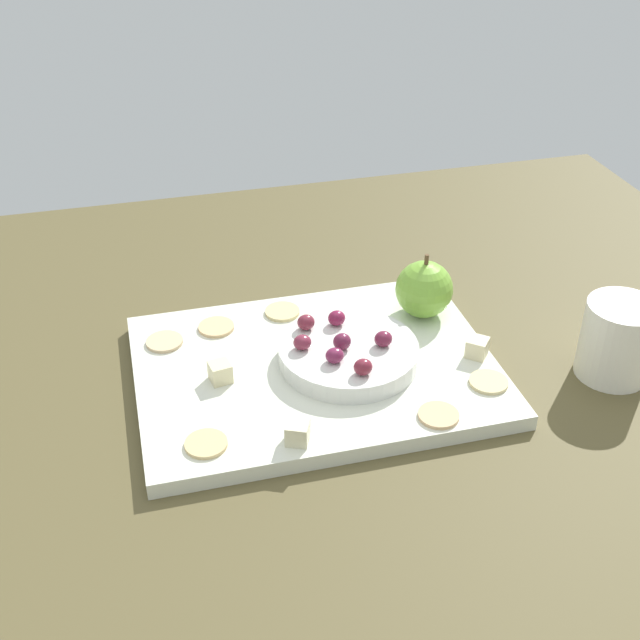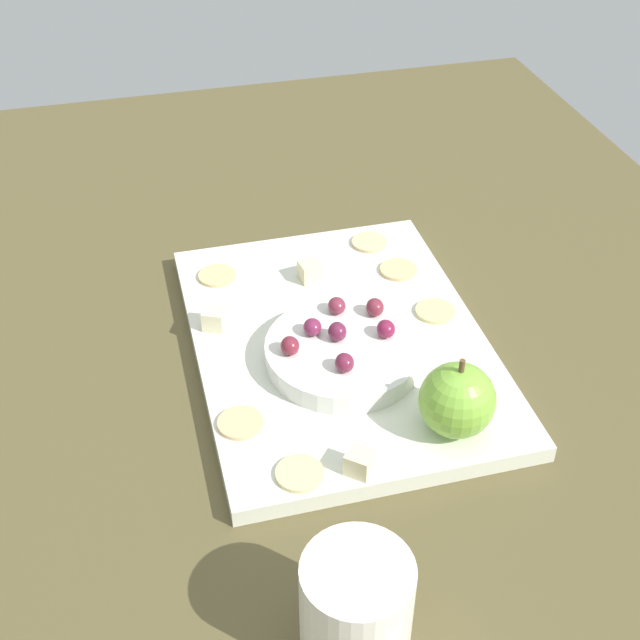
{
  "view_description": "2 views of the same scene",
  "coord_description": "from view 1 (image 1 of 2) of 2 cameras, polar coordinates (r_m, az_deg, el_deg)",
  "views": [
    {
      "loc": [
        -14.73,
        -66.97,
        58.32
      ],
      "look_at": [
        4.08,
        5.6,
        9.19
      ],
      "focal_mm": 45.98,
      "sensor_mm": 36.0,
      "label": 1
    },
    {
      "loc": [
        67.07,
        -15.47,
        60.46
      ],
      "look_at": [
        5.7,
        0.37,
        10.22
      ],
      "focal_mm": 48.11,
      "sensor_mm": 36.0,
      "label": 2
    }
  ],
  "objects": [
    {
      "name": "cup",
      "position": [
        0.94,
        20.04,
        -1.3
      ],
      "size": [
        10.93,
        7.91,
        8.85
      ],
      "color": "white",
      "rests_on": "table"
    },
    {
      "name": "grape_5",
      "position": [
        0.91,
        -0.98,
        -0.16
      ],
      "size": [
        1.97,
        1.78,
        1.79
      ],
      "primitive_type": "ellipsoid",
      "color": "maroon",
      "rests_on": "serving_dish"
    },
    {
      "name": "grape_6",
      "position": [
        0.86,
        1.04,
        -2.5
      ],
      "size": [
        1.97,
        1.78,
        1.66
      ],
      "primitive_type": "ellipsoid",
      "color": "maroon",
      "rests_on": "serving_dish"
    },
    {
      "name": "table",
      "position": [
        0.89,
        -1.65,
        -6.29
      ],
      "size": [
        131.02,
        107.97,
        3.56
      ],
      "primitive_type": "cube",
      "color": "brown",
      "rests_on": "ground"
    },
    {
      "name": "apple_stem",
      "position": [
        0.95,
        7.43,
        4.21
      ],
      "size": [
        0.5,
        0.5,
        1.2
      ],
      "primitive_type": "cylinder",
      "color": "brown",
      "rests_on": "apple_whole"
    },
    {
      "name": "cheese_cube_2",
      "position": [
        0.87,
        -6.96,
        -3.62
      ],
      "size": [
        2.5,
        2.5,
        2.17
      ],
      "primitive_type": "cube",
      "rotation": [
        0.0,
        0.0,
        0.17
      ],
      "color": "beige",
      "rests_on": "platter"
    },
    {
      "name": "grape_0",
      "position": [
        0.92,
        1.17,
        0.13
      ],
      "size": [
        1.97,
        1.78,
        1.74
      ],
      "primitive_type": "ellipsoid",
      "color": "maroon",
      "rests_on": "serving_dish"
    },
    {
      "name": "grape_4",
      "position": [
        0.88,
        4.43,
        -1.32
      ],
      "size": [
        1.97,
        1.78,
        1.74
      ],
      "primitive_type": "ellipsoid",
      "color": "maroon",
      "rests_on": "serving_dish"
    },
    {
      "name": "apple_whole",
      "position": [
        0.97,
        7.26,
        2.14
      ],
      "size": [
        6.79,
        6.79,
        6.79
      ],
      "primitive_type": "sphere",
      "color": "#79B238",
      "rests_on": "platter"
    },
    {
      "name": "platter",
      "position": [
        0.9,
        -0.33,
        -3.47
      ],
      "size": [
        38.82,
        28.75,
        1.78
      ],
      "primitive_type": "cube",
      "color": "silver",
      "rests_on": "table"
    },
    {
      "name": "cheese_cube_1",
      "position": [
        0.79,
        -1.56,
        -7.84
      ],
      "size": [
        2.86,
        2.86,
        2.17
      ],
      "primitive_type": "cube",
      "rotation": [
        0.0,
        0.0,
        1.15
      ],
      "color": "beige",
      "rests_on": "platter"
    },
    {
      "name": "serving_dish",
      "position": [
        0.89,
        1.99,
        -2.34
      ],
      "size": [
        15.29,
        15.29,
        2.11
      ],
      "primitive_type": "cylinder",
      "color": "silver",
      "rests_on": "platter"
    },
    {
      "name": "cracker_5",
      "position": [
        0.96,
        -7.23,
        -0.49
      ],
      "size": [
        4.14,
        4.14,
        0.4
      ],
      "primitive_type": "cylinder",
      "color": "#DEB87F",
      "rests_on": "platter"
    },
    {
      "name": "cracker_2",
      "position": [
        0.8,
        -7.93,
        -8.53
      ],
      "size": [
        4.14,
        4.14,
        0.4
      ],
      "primitive_type": "cylinder",
      "color": "#DABC7D",
      "rests_on": "platter"
    },
    {
      "name": "grape_2",
      "position": [
        0.88,
        -1.24,
        -1.57
      ],
      "size": [
        1.97,
        1.78,
        1.66
      ],
      "primitive_type": "ellipsoid",
      "color": "maroon",
      "rests_on": "serving_dish"
    },
    {
      "name": "cracker_4",
      "position": [
        0.88,
        11.65,
        -4.25
      ],
      "size": [
        4.14,
        4.14,
        0.4
      ],
      "primitive_type": "cylinder",
      "color": "beige",
      "rests_on": "platter"
    },
    {
      "name": "cracker_3",
      "position": [
        0.98,
        -2.64,
        0.58
      ],
      "size": [
        4.14,
        4.14,
        0.4
      ],
      "primitive_type": "cylinder",
      "color": "#D3BF82",
      "rests_on": "platter"
    },
    {
      "name": "grape_3",
      "position": [
        0.88,
        1.55,
        -1.51
      ],
      "size": [
        1.97,
        1.78,
        1.87
      ],
      "primitive_type": "ellipsoid",
      "color": "maroon",
      "rests_on": "serving_dish"
    },
    {
      "name": "cracker_0",
      "position": [
        0.83,
        8.25,
        -6.58
      ],
      "size": [
        4.14,
        4.14,
        0.4
      ],
      "primitive_type": "cylinder",
      "color": "#D9B380",
      "rests_on": "platter"
    },
    {
      "name": "grape_1",
      "position": [
        0.84,
        3.02,
        -3.29
      ],
      "size": [
        1.97,
        1.78,
        1.77
      ],
      "primitive_type": "ellipsoid",
      "color": "maroon",
      "rests_on": "serving_dish"
    },
    {
      "name": "cheese_cube_0",
      "position": [
        0.92,
        10.96,
        -2.0
      ],
      "size": [
        3.05,
        3.05,
        2.17
      ],
      "primitive_type": "cube",
      "rotation": [
        0.0,
        0.0,
        0.87
      ],
      "color": "beige",
      "rests_on": "platter"
    },
    {
      "name": "cracker_1",
      "position": [
        0.94,
        -10.77,
        -1.49
      ],
      "size": [
        4.14,
        4.14,
        0.4
      ],
      "primitive_type": "cylinder",
      "color": "#D5B788",
      "rests_on": "platter"
    }
  ]
}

